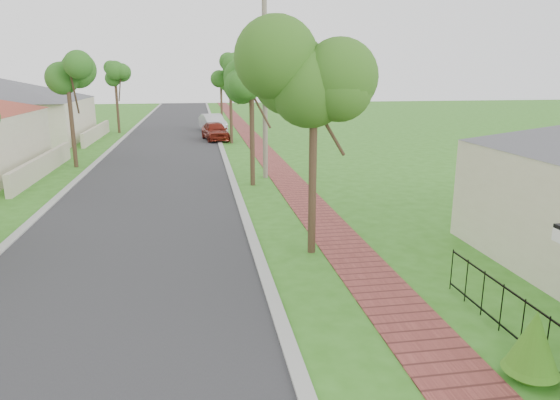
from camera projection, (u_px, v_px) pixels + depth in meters
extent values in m
cube|color=#28282B|center=(158.00, 171.00, 25.93)|extent=(7.00, 120.00, 0.02)
cube|color=#9E9E99|center=(229.00, 169.00, 26.50)|extent=(0.30, 120.00, 0.10)
cube|color=#9E9E99|center=(85.00, 174.00, 25.35)|extent=(0.30, 120.00, 0.10)
cube|color=#94413B|center=(277.00, 168.00, 26.90)|extent=(1.50, 120.00, 0.03)
cylinder|color=black|center=(547.00, 343.00, 8.56)|extent=(0.02, 0.02, 1.00)
cylinder|color=black|center=(523.00, 324.00, 9.20)|extent=(0.02, 0.02, 1.00)
cylinder|color=black|center=(501.00, 308.00, 9.83)|extent=(0.02, 0.02, 1.00)
cylinder|color=black|center=(483.00, 293.00, 10.47)|extent=(0.02, 0.02, 1.00)
cylinder|color=black|center=(466.00, 281.00, 11.11)|extent=(0.02, 0.02, 1.00)
cylinder|color=black|center=(452.00, 269.00, 11.74)|extent=(0.02, 0.02, 1.00)
cylinder|color=#382619|center=(252.00, 135.00, 22.24)|extent=(0.22, 0.22, 4.55)
sphere|color=#175516|center=(251.00, 80.00, 21.64)|extent=(1.70, 1.70, 1.70)
cylinder|color=#382619|center=(231.00, 109.00, 35.58)|extent=(0.22, 0.22, 4.90)
sphere|color=#175516|center=(230.00, 72.00, 34.94)|extent=(1.70, 1.70, 1.70)
cylinder|color=#382619|center=(221.00, 103.00, 49.05)|extent=(0.22, 0.22, 4.20)
sphere|color=#175516|center=(221.00, 80.00, 48.50)|extent=(1.70, 1.70, 1.70)
cylinder|color=#382619|center=(72.00, 122.00, 26.52)|extent=(0.22, 0.22, 4.90)
sphere|color=#175516|center=(67.00, 72.00, 25.88)|extent=(1.70, 1.70, 1.70)
cylinder|color=#382619|center=(117.00, 106.00, 41.86)|extent=(0.22, 0.22, 4.55)
sphere|color=#175516|center=(115.00, 76.00, 41.26)|extent=(1.70, 1.70, 1.70)
sphere|color=#2A6313|center=(530.00, 365.00, 8.31)|extent=(0.71, 0.71, 0.71)
cone|color=#2A6313|center=(534.00, 338.00, 8.19)|extent=(0.80, 0.80, 0.99)
cube|color=#BFB299|center=(43.00, 165.00, 24.93)|extent=(0.25, 10.00, 1.00)
cube|color=beige|center=(5.00, 121.00, 37.06)|extent=(11.00, 10.00, 3.00)
pyramid|color=#4C4C51|center=(1.00, 89.00, 36.49)|extent=(15.56, 15.56, 1.60)
cube|color=#BFB299|center=(97.00, 133.00, 38.31)|extent=(0.25, 10.00, 1.00)
imported|color=maroon|center=(215.00, 131.00, 37.64)|extent=(2.26, 4.30, 1.40)
imported|color=#BABABC|center=(213.00, 123.00, 43.06)|extent=(2.46, 4.75, 1.49)
cylinder|color=#382619|center=(313.00, 171.00, 13.72)|extent=(0.22, 0.22, 4.75)
sphere|color=#36671D|center=(314.00, 77.00, 13.10)|extent=(2.36, 2.36, 2.36)
cylinder|color=gray|center=(265.00, 82.00, 23.31)|extent=(0.24, 0.24, 9.12)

